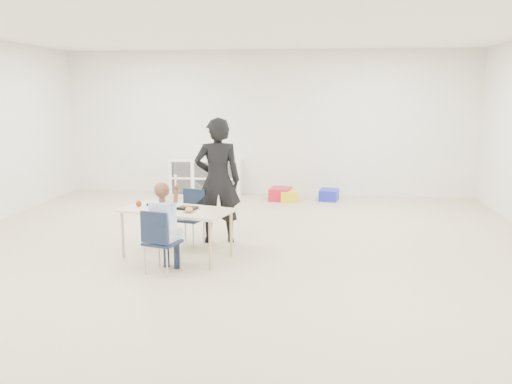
# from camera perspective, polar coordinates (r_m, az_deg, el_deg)

# --- Properties ---
(room) EXTENTS (9.00, 9.02, 2.80)m
(room) POSITION_cam_1_polar(r_m,az_deg,el_deg) (6.18, -2.63, 4.94)
(room) COLOR tan
(room) RESTS_ON ground
(table) EXTENTS (1.46, 1.01, 0.61)m
(table) POSITION_cam_1_polar(r_m,az_deg,el_deg) (6.67, -8.32, -4.29)
(table) COLOR beige
(table) RESTS_ON ground
(chair_near) EXTENTS (0.43, 0.42, 0.73)m
(chair_near) POSITION_cam_1_polar(r_m,az_deg,el_deg) (6.13, -9.82, -5.11)
(chair_near) COLOR #111B33
(chair_near) RESTS_ON ground
(chair_far) EXTENTS (0.43, 0.42, 0.73)m
(chair_far) POSITION_cam_1_polar(r_m,az_deg,el_deg) (7.19, -7.07, -2.72)
(chair_far) COLOR #111B33
(chair_far) RESTS_ON ground
(child) EXTENTS (0.60, 0.60, 1.15)m
(child) POSITION_cam_1_polar(r_m,az_deg,el_deg) (6.08, -9.88, -3.20)
(child) COLOR #BCD6FF
(child) RESTS_ON chair_near
(lunch_tray_near) EXTENTS (0.26, 0.22, 0.03)m
(lunch_tray_near) POSITION_cam_1_polar(r_m,az_deg,el_deg) (6.56, -7.22, -1.69)
(lunch_tray_near) COLOR black
(lunch_tray_near) RESTS_ON table
(lunch_tray_far) EXTENTS (0.26, 0.22, 0.03)m
(lunch_tray_far) POSITION_cam_1_polar(r_m,az_deg,el_deg) (6.85, -10.33, -1.27)
(lunch_tray_far) COLOR black
(lunch_tray_far) RESTS_ON table
(milk_carton) EXTENTS (0.09, 0.09, 0.10)m
(milk_carton) POSITION_cam_1_polar(r_m,az_deg,el_deg) (6.50, -8.86, -1.54)
(milk_carton) COLOR white
(milk_carton) RESTS_ON table
(bread_roll) EXTENTS (0.09, 0.09, 0.07)m
(bread_roll) POSITION_cam_1_polar(r_m,az_deg,el_deg) (6.38, -7.06, -1.86)
(bread_roll) COLOR tan
(bread_roll) RESTS_ON table
(apple_near) EXTENTS (0.07, 0.07, 0.07)m
(apple_near) POSITION_cam_1_polar(r_m,az_deg,el_deg) (6.72, -8.69, -1.26)
(apple_near) COLOR maroon
(apple_near) RESTS_ON table
(apple_far) EXTENTS (0.07, 0.07, 0.07)m
(apple_far) POSITION_cam_1_polar(r_m,az_deg,el_deg) (6.82, -12.25, -1.21)
(apple_far) COLOR maroon
(apple_far) RESTS_ON table
(cubby_shelf) EXTENTS (1.40, 0.40, 0.70)m
(cubby_shelf) POSITION_cam_1_polar(r_m,az_deg,el_deg) (10.71, -5.28, 1.57)
(cubby_shelf) COLOR white
(cubby_shelf) RESTS_ON ground
(adult) EXTENTS (0.68, 0.52, 1.67)m
(adult) POSITION_cam_1_polar(r_m,az_deg,el_deg) (7.21, -4.06, 1.20)
(adult) COLOR black
(adult) RESTS_ON ground
(bin_red) EXTENTS (0.43, 0.52, 0.23)m
(bin_red) POSITION_cam_1_polar(r_m,az_deg,el_deg) (10.17, 2.58, -0.21)
(bin_red) COLOR red
(bin_red) RESTS_ON ground
(bin_yellow) EXTENTS (0.34, 0.43, 0.20)m
(bin_yellow) POSITION_cam_1_polar(r_m,az_deg,el_deg) (10.08, 3.55, -0.40)
(bin_yellow) COLOR gold
(bin_yellow) RESTS_ON ground
(bin_blue) EXTENTS (0.39, 0.47, 0.21)m
(bin_blue) POSITION_cam_1_polar(r_m,az_deg,el_deg) (10.23, 7.69, -0.30)
(bin_blue) COLOR #1721AD
(bin_blue) RESTS_ON ground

